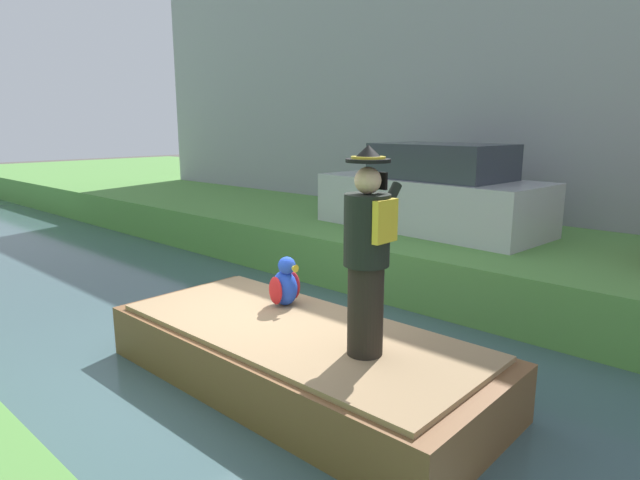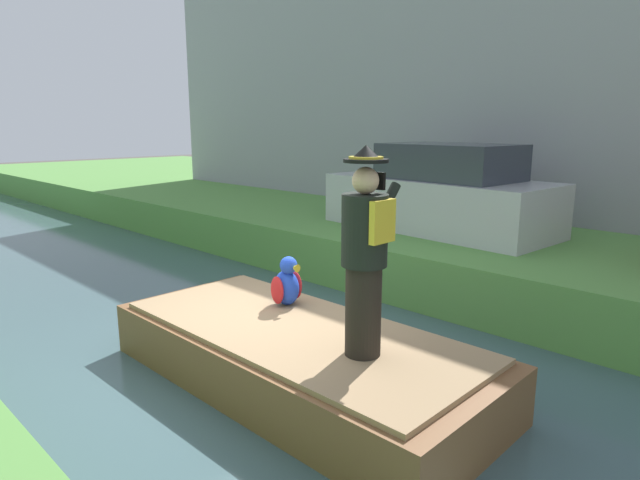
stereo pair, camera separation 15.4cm
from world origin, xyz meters
The scene contains 8 objects.
ground_plane centered at (0.00, 0.00, 0.00)m, with size 80.00×80.00×0.00m, color #4C4742.
canal_water centered at (0.00, 0.00, 0.05)m, with size 5.30×48.00×0.10m, color #3D565B.
grass_bank_far centered at (8.26, 0.00, 0.45)m, with size 11.22×48.00×0.91m, color #568E42.
boat centered at (0.00, -0.77, 0.40)m, with size 1.83×4.21×0.61m.
person_pirate centered at (-0.02, -1.68, 1.64)m, with size 0.61×0.42×1.85m.
parrot_plush centered at (0.41, -0.18, 0.95)m, with size 0.36×0.34×0.57m.
parked_car_silver centered at (4.65, 0.51, 1.54)m, with size 1.97×4.11×1.50m.
building_row centered at (10.02, 2.78, 4.38)m, with size 6.93×17.30×6.95m, color #93939E.
Camera 1 is at (-3.61, -4.45, 2.72)m, focal length 30.26 mm.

